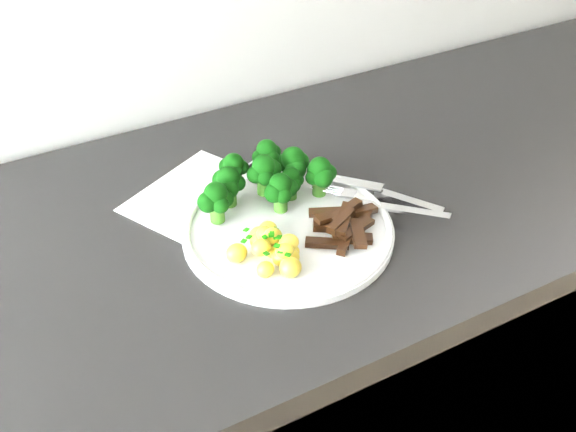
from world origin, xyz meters
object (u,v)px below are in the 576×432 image
Objects in this scene: plate at (288,229)px; beef_strips at (344,224)px; counter at (268,413)px; broccoli at (267,176)px; potatoes at (274,249)px; fork at (383,204)px; knife at (390,196)px; recipe_paper at (231,209)px.

beef_strips is (0.06, -0.04, 0.01)m from plate.
counter is 0.47m from plate.
potatoes is (-0.05, -0.12, -0.03)m from broccoli.
potatoes is 0.88× the size of beef_strips.
counter is 0.50m from fork.
potatoes is at bearing -177.48° from beef_strips.
counter is 14.58× the size of fork.
knife is at bearing 36.55° from fork.
beef_strips is at bearing -32.78° from plate.
broccoli is 1.23× the size of fork.
potatoes is 0.65× the size of fork.
beef_strips is (0.06, -0.11, -0.03)m from broccoli.
recipe_paper is 0.23m from knife.
knife reaches higher than plate.
plate is 1.72× the size of fork.
recipe_paper is 0.07m from broccoli.
beef_strips reaches higher than knife.
beef_strips is (0.08, -0.09, 0.48)m from counter.
counter is 0.49m from potatoes.
potatoes is at bearing -168.89° from knife.
fork is at bearing -27.98° from counter.
recipe_paper is at bearing 148.71° from fork.
beef_strips reaches higher than plate.
potatoes reaches higher than counter.
broccoli reaches higher than counter.
knife is at bearing -22.97° from recipe_paper.
fork is (0.13, -0.10, -0.03)m from broccoli.
fork reaches higher than plate.
knife is (0.21, 0.04, -0.02)m from potatoes.
recipe_paper is 1.15× the size of plate.
recipe_paper is 3.04× the size of potatoes.
beef_strips is (0.11, -0.13, 0.02)m from recipe_paper.
broccoli is at bearing 66.78° from potatoes.
recipe_paper is 2.68× the size of beef_strips.
knife is (0.10, 0.04, -0.01)m from beef_strips.
fork is at bearing -31.29° from recipe_paper.
beef_strips is at bearing -62.46° from broccoli.
fork reaches higher than recipe_paper.
recipe_paper is 1.98× the size of fork.
fork reaches higher than knife.
beef_strips is at bearing -160.21° from knife.
recipe_paper is at bearing 90.52° from potatoes.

